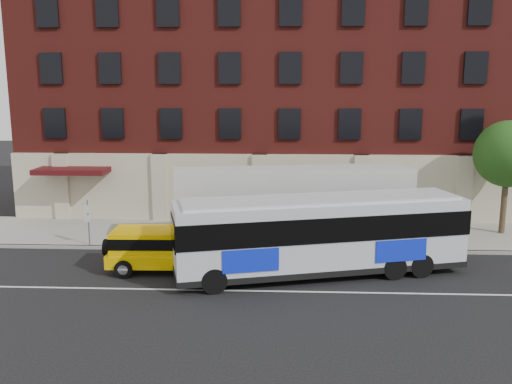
{
  "coord_description": "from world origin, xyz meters",
  "views": [
    {
      "loc": [
        1.25,
        -20.6,
        8.21
      ],
      "look_at": [
        0.07,
        5.5,
        3.11
      ],
      "focal_mm": 38.71,
      "sensor_mm": 36.0,
      "label": 1
    }
  ],
  "objects_px": {
    "sign_pole": "(88,220)",
    "yellow_suv": "(157,247)",
    "street_tree": "(509,156)",
    "shipping_container": "(293,207)",
    "city_bus": "(321,233)"
  },
  "relations": [
    {
      "from": "street_tree",
      "to": "city_bus",
      "type": "relative_size",
      "value": 0.48
    },
    {
      "from": "street_tree",
      "to": "city_bus",
      "type": "distance_m",
      "value": 12.85
    },
    {
      "from": "yellow_suv",
      "to": "shipping_container",
      "type": "relative_size",
      "value": 0.41
    },
    {
      "from": "sign_pole",
      "to": "shipping_container",
      "type": "height_order",
      "value": "shipping_container"
    },
    {
      "from": "sign_pole",
      "to": "yellow_suv",
      "type": "relative_size",
      "value": 0.5
    },
    {
      "from": "city_bus",
      "to": "yellow_suv",
      "type": "xyz_separation_m",
      "value": [
        -7.24,
        0.25,
        -0.82
      ]
    },
    {
      "from": "yellow_suv",
      "to": "shipping_container",
      "type": "height_order",
      "value": "shipping_container"
    },
    {
      "from": "sign_pole",
      "to": "yellow_suv",
      "type": "bearing_deg",
      "value": -38.1
    },
    {
      "from": "yellow_suv",
      "to": "shipping_container",
      "type": "distance_m",
      "value": 7.6
    },
    {
      "from": "street_tree",
      "to": "shipping_container",
      "type": "relative_size",
      "value": 0.5
    },
    {
      "from": "sign_pole",
      "to": "shipping_container",
      "type": "bearing_deg",
      "value": 5.53
    },
    {
      "from": "sign_pole",
      "to": "city_bus",
      "type": "xyz_separation_m",
      "value": [
        11.51,
        -3.59,
        0.46
      ]
    },
    {
      "from": "sign_pole",
      "to": "yellow_suv",
      "type": "height_order",
      "value": "sign_pole"
    },
    {
      "from": "city_bus",
      "to": "shipping_container",
      "type": "relative_size",
      "value": 1.05
    },
    {
      "from": "sign_pole",
      "to": "shipping_container",
      "type": "xyz_separation_m",
      "value": [
        10.43,
        1.01,
        0.55
      ]
    }
  ]
}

